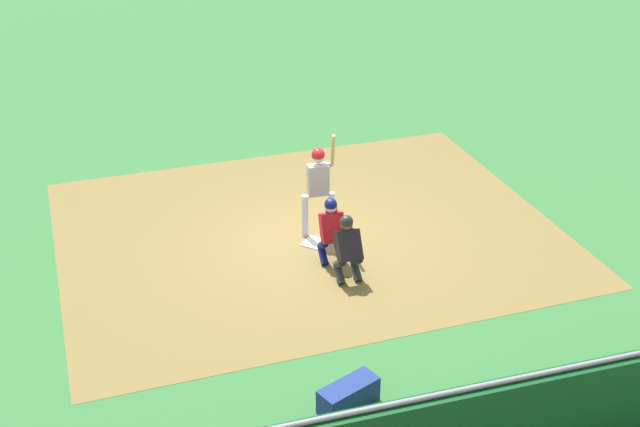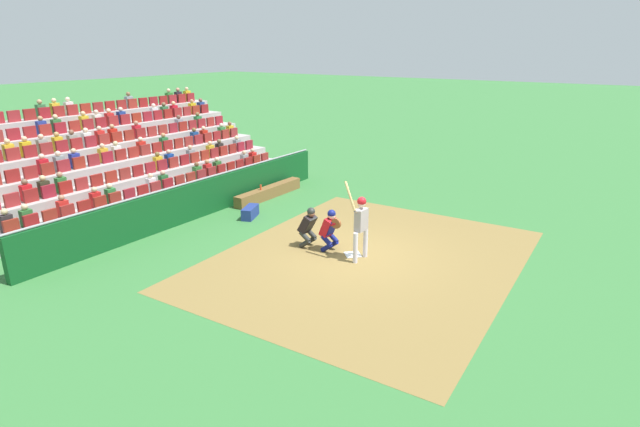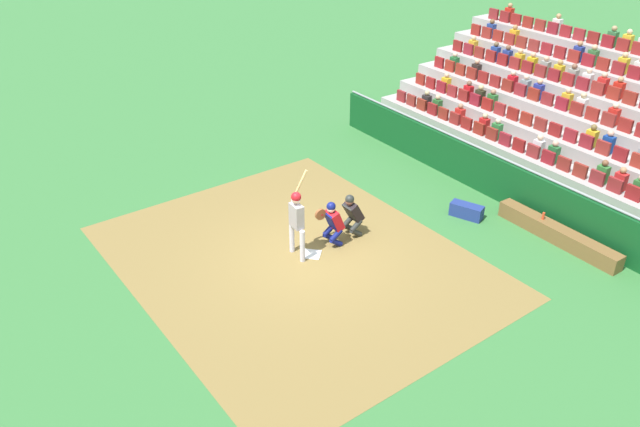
{
  "view_description": "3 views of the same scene",
  "coord_description": "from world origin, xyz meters",
  "px_view_note": "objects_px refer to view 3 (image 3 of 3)",
  "views": [
    {
      "loc": [
        -3.99,
        -13.51,
        8.05
      ],
      "look_at": [
        -0.05,
        -0.49,
        0.91
      ],
      "focal_mm": 46.98,
      "sensor_mm": 36.0,
      "label": 1
    },
    {
      "loc": [
        11.58,
        6.61,
        5.7
      ],
      "look_at": [
        0.28,
        -0.95,
        1.16
      ],
      "focal_mm": 28.18,
      "sensor_mm": 36.0,
      "label": 2
    },
    {
      "loc": [
        -11.16,
        7.51,
        8.96
      ],
      "look_at": [
        0.36,
        -0.51,
        0.88
      ],
      "focal_mm": 35.36,
      "sensor_mm": 36.0,
      "label": 3
    }
  ],
  "objects_px": {
    "water_bottle_on_bench": "(543,216)",
    "home_plate_marker": "(312,254)",
    "batter_at_plate": "(297,217)",
    "home_plate_umpire": "(352,213)",
    "catcher_crouching": "(332,221)",
    "dugout_bench": "(557,234)",
    "equipment_duffel_bag": "(467,211)"
  },
  "relations": [
    {
      "from": "water_bottle_on_bench",
      "to": "equipment_duffel_bag",
      "type": "relative_size",
      "value": 0.22
    },
    {
      "from": "home_plate_marker",
      "to": "batter_at_plate",
      "type": "distance_m",
      "value": 1.2
    },
    {
      "from": "dugout_bench",
      "to": "water_bottle_on_bench",
      "type": "xyz_separation_m",
      "value": [
        0.5,
        0.02,
        0.32
      ]
    },
    {
      "from": "dugout_bench",
      "to": "water_bottle_on_bench",
      "type": "bearing_deg",
      "value": 1.78
    },
    {
      "from": "home_plate_marker",
      "to": "catcher_crouching",
      "type": "distance_m",
      "value": 1.01
    },
    {
      "from": "dugout_bench",
      "to": "catcher_crouching",
      "type": "bearing_deg",
      "value": 56.67
    },
    {
      "from": "home_plate_umpire",
      "to": "dugout_bench",
      "type": "xyz_separation_m",
      "value": [
        -3.34,
        -4.26,
        -0.47
      ]
    },
    {
      "from": "home_plate_umpire",
      "to": "catcher_crouching",
      "type": "bearing_deg",
      "value": 96.11
    },
    {
      "from": "home_plate_umpire",
      "to": "equipment_duffel_bag",
      "type": "distance_m",
      "value": 3.46
    },
    {
      "from": "water_bottle_on_bench",
      "to": "catcher_crouching",
      "type": "bearing_deg",
      "value": 60.83
    },
    {
      "from": "water_bottle_on_bench",
      "to": "home_plate_marker",
      "type": "bearing_deg",
      "value": 64.89
    },
    {
      "from": "catcher_crouching",
      "to": "water_bottle_on_bench",
      "type": "distance_m",
      "value": 5.67
    },
    {
      "from": "dugout_bench",
      "to": "home_plate_umpire",
      "type": "bearing_deg",
      "value": 51.91
    },
    {
      "from": "batter_at_plate",
      "to": "equipment_duffel_bag",
      "type": "relative_size",
      "value": 2.49
    },
    {
      "from": "dugout_bench",
      "to": "home_plate_marker",
      "type": "bearing_deg",
      "value": 60.93
    },
    {
      "from": "home_plate_umpire",
      "to": "equipment_duffel_bag",
      "type": "relative_size",
      "value": 1.39
    },
    {
      "from": "water_bottle_on_bench",
      "to": "equipment_duffel_bag",
      "type": "height_order",
      "value": "water_bottle_on_bench"
    },
    {
      "from": "home_plate_umpire",
      "to": "batter_at_plate",
      "type": "bearing_deg",
      "value": 90.34
    },
    {
      "from": "home_plate_marker",
      "to": "catcher_crouching",
      "type": "xyz_separation_m",
      "value": [
        0.11,
        -0.71,
        0.7
      ]
    },
    {
      "from": "catcher_crouching",
      "to": "dugout_bench",
      "type": "bearing_deg",
      "value": -123.33
    },
    {
      "from": "catcher_crouching",
      "to": "equipment_duffel_bag",
      "type": "relative_size",
      "value": 1.42
    },
    {
      "from": "batter_at_plate",
      "to": "home_plate_umpire",
      "type": "relative_size",
      "value": 1.79
    },
    {
      "from": "home_plate_marker",
      "to": "home_plate_umpire",
      "type": "xyz_separation_m",
      "value": [
        0.19,
        -1.42,
        0.67
      ]
    },
    {
      "from": "catcher_crouching",
      "to": "dugout_bench",
      "type": "distance_m",
      "value": 5.97
    },
    {
      "from": "batter_at_plate",
      "to": "dugout_bench",
      "type": "height_order",
      "value": "batter_at_plate"
    },
    {
      "from": "catcher_crouching",
      "to": "water_bottle_on_bench",
      "type": "height_order",
      "value": "catcher_crouching"
    },
    {
      "from": "home_plate_umpire",
      "to": "equipment_duffel_bag",
      "type": "xyz_separation_m",
      "value": [
        -1.07,
        -3.25,
        -0.49
      ]
    },
    {
      "from": "home_plate_marker",
      "to": "catcher_crouching",
      "type": "bearing_deg",
      "value": -81.19
    },
    {
      "from": "water_bottle_on_bench",
      "to": "batter_at_plate",
      "type": "bearing_deg",
      "value": 64.72
    },
    {
      "from": "dugout_bench",
      "to": "water_bottle_on_bench",
      "type": "relative_size",
      "value": 18.04
    },
    {
      "from": "home_plate_marker",
      "to": "batter_at_plate",
      "type": "xyz_separation_m",
      "value": [
        0.18,
        0.33,
        1.14
      ]
    },
    {
      "from": "catcher_crouching",
      "to": "water_bottle_on_bench",
      "type": "relative_size",
      "value": 6.44
    }
  ]
}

